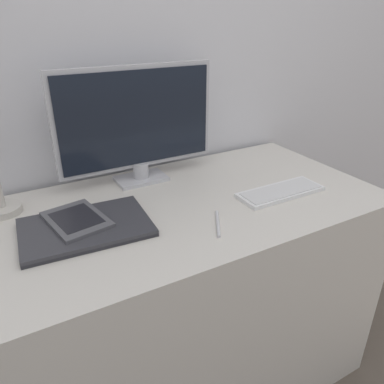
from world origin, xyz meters
The scene contains 7 objects.
wall_back centered at (0.00, 0.58, 1.20)m, with size 3.60×0.05×2.40m.
desk centered at (0.00, 0.21, 0.38)m, with size 1.22×0.64×0.76m.
monitor centered at (-0.06, 0.43, 0.96)m, with size 0.54×0.11×0.38m.
keyboard centered at (0.29, 0.11, 0.77)m, with size 0.29×0.11×0.01m.
laptop centered at (-0.31, 0.19, 0.77)m, with size 0.35×0.25×0.02m.
ereader centered at (-0.33, 0.22, 0.78)m, with size 0.17×0.21×0.01m.
pen centered at (0.01, 0.05, 0.76)m, with size 0.08×0.12×0.01m.
Camera 1 is at (-0.49, -0.69, 1.29)m, focal length 35.00 mm.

